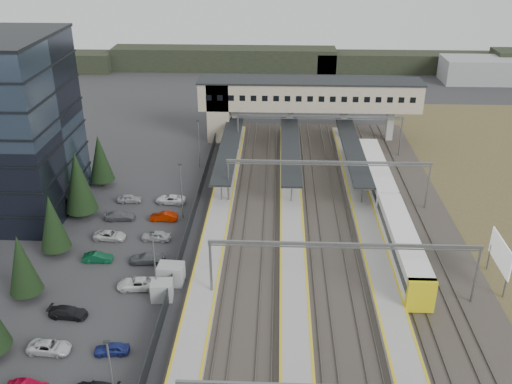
{
  "coord_description": "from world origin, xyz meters",
  "views": [
    {
      "loc": [
        4.92,
        -59.0,
        37.48
      ],
      "look_at": [
        2.09,
        10.31,
        4.0
      ],
      "focal_mm": 40.0,
      "sensor_mm": 36.0,
      "label": 1
    }
  ],
  "objects_px": {
    "relay_cabin_near": "(171,274)",
    "relay_cabin_far": "(162,290)",
    "footbridge": "(294,98)",
    "billboard": "(500,255)",
    "train": "(388,207)"
  },
  "relations": [
    {
      "from": "relay_cabin_far",
      "to": "footbridge",
      "type": "height_order",
      "value": "footbridge"
    },
    {
      "from": "footbridge",
      "to": "billboard",
      "type": "relative_size",
      "value": 6.25
    },
    {
      "from": "relay_cabin_near",
      "to": "relay_cabin_far",
      "type": "xyz_separation_m",
      "value": [
        -0.48,
        -3.0,
        -0.13
      ]
    },
    {
      "from": "relay_cabin_near",
      "to": "relay_cabin_far",
      "type": "distance_m",
      "value": 3.04
    },
    {
      "from": "billboard",
      "to": "train",
      "type": "bearing_deg",
      "value": 124.2
    },
    {
      "from": "relay_cabin_near",
      "to": "billboard",
      "type": "height_order",
      "value": "billboard"
    },
    {
      "from": "train",
      "to": "relay_cabin_far",
      "type": "bearing_deg",
      "value": -145.39
    },
    {
      "from": "relay_cabin_far",
      "to": "footbridge",
      "type": "xyz_separation_m",
      "value": [
        15.05,
        50.54,
        6.87
      ]
    },
    {
      "from": "footbridge",
      "to": "train",
      "type": "bearing_deg",
      "value": -68.78
    },
    {
      "from": "relay_cabin_near",
      "to": "billboard",
      "type": "relative_size",
      "value": 0.46
    },
    {
      "from": "relay_cabin_far",
      "to": "train",
      "type": "bearing_deg",
      "value": 34.61
    },
    {
      "from": "footbridge",
      "to": "billboard",
      "type": "distance_m",
      "value": 51.31
    },
    {
      "from": "relay_cabin_near",
      "to": "relay_cabin_far",
      "type": "relative_size",
      "value": 1.2
    },
    {
      "from": "relay_cabin_near",
      "to": "billboard",
      "type": "distance_m",
      "value": 36.8
    },
    {
      "from": "footbridge",
      "to": "billboard",
      "type": "xyz_separation_m",
      "value": [
        22.11,
        -46.11,
        -4.15
      ]
    }
  ]
}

